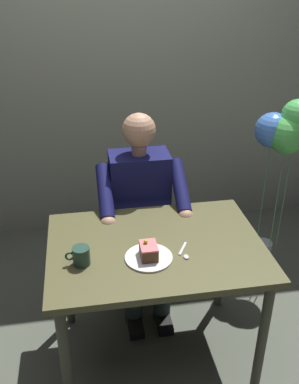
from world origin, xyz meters
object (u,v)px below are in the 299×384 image
Objects in this scene: seated_person at (142,213)px; dessert_spoon at (185,253)px; dining_table at (156,259)px; balloon_display at (283,141)px; chair at (138,221)px; cake_slice at (149,251)px; coffee_cup at (81,256)px.

dessert_spoon is (-0.12, 0.59, 0.11)m from seated_person.
balloon_display reaches higher than dining_table.
chair is 0.83m from cake_slice.
balloon_display reaches higher than cake_slice.
balloon_display is (-0.93, -0.62, 0.35)m from dining_table.
balloon_display is at bearing -143.47° from cake_slice.
chair is 0.24m from seated_person.
coffee_cup is (0.37, 0.76, 0.31)m from chair.
cake_slice is at bearing 177.93° from coffee_cup.
dining_table is 1.22× the size of chair.
seated_person is at bearing 90.00° from chair.
chair is at bearing -94.11° from cake_slice.
coffee_cup is 0.09× the size of balloon_display.
dining_table is 7.81× the size of dessert_spoon.
seated_person reaches higher than dessert_spoon.
seated_person reaches higher than chair.
balloon_display reaches higher than coffee_cup.
chair reaches higher than dessert_spoon.
chair is 0.90m from coffee_cup.
dining_table is 0.69m from chair.
seated_person is 1.00m from balloon_display.
balloon_display is (-0.80, -0.72, 0.26)m from dessert_spoon.
cake_slice is (0.06, 0.11, 0.14)m from dining_table.
dining_table is at bearing -165.85° from coffee_cup.
chair reaches higher than cake_slice.
chair reaches higher than dining_table.
dining_table is at bearing 90.00° from seated_person.
dining_table is 0.84× the size of balloon_display.
coffee_cup is at bearing 28.82° from balloon_display.
cake_slice is (0.06, 0.77, 0.31)m from chair.
coffee_cup reaches higher than dessert_spoon.
dessert_spoon is at bearing 179.69° from coffee_cup.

